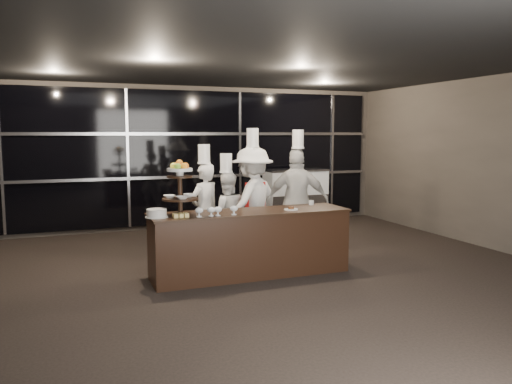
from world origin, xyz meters
name	(u,v)px	position (x,y,z in m)	size (l,w,h in m)	color
room	(280,176)	(0.00, 0.00, 1.50)	(10.00, 10.00, 10.00)	black
window_wall	(186,157)	(0.00, 4.94, 1.50)	(8.60, 0.10, 2.80)	black
buffet_counter	(250,243)	(0.02, 1.08, 0.47)	(2.84, 0.74, 0.92)	black
display_stand	(180,184)	(-0.98, 1.08, 1.34)	(0.48, 0.48, 0.74)	black
compotes	(216,210)	(-0.55, 0.86, 1.00)	(0.59, 0.11, 0.12)	silver
layer_cake	(157,213)	(-1.31, 1.03, 0.97)	(0.30, 0.30, 0.11)	white
pastry_squares	(181,215)	(-1.01, 0.92, 0.95)	(0.20, 0.12, 0.05)	#E3C76F
small_plate	(291,209)	(0.61, 0.98, 0.94)	(0.20, 0.20, 0.05)	white
chef_cup	(311,203)	(1.11, 1.33, 0.96)	(0.08, 0.08, 0.07)	white
display_case	(295,195)	(2.26, 4.30, 0.69)	(1.34, 0.59, 1.24)	#A5A5AA
chef_a	(205,209)	(-0.32, 2.27, 0.80)	(0.67, 0.58, 1.84)	silver
chef_b	(226,214)	(0.00, 2.15, 0.72)	(0.74, 0.61, 1.69)	white
chef_c	(253,202)	(0.44, 2.10, 0.91)	(1.34, 1.18, 2.09)	white
chef_d	(297,201)	(1.18, 1.97, 0.90)	(1.12, 0.79, 2.07)	silver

